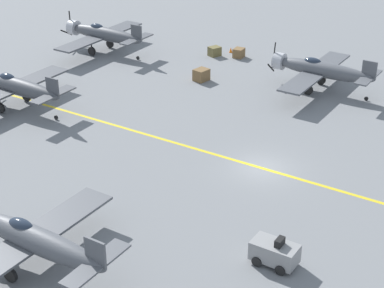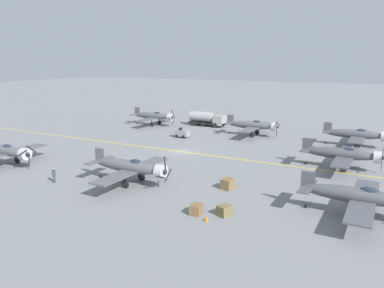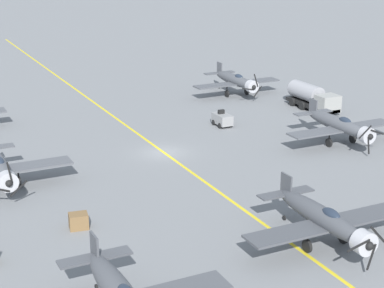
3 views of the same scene
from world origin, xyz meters
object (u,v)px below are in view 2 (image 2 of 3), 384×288
Objects in this scene: airplane_far_right at (359,196)px; airplane_far_center at (343,154)px; airplane_far_left at (356,134)px; tow_tractor at (182,133)px; supply_crate_by_tanker at (225,211)px; airplane_near_right at (4,151)px; supply_crate_outboard at (228,184)px; airplane_mid_right at (131,167)px; ground_crew_walking at (54,175)px; airplane_mid_left at (253,125)px; supply_crate_mid_lane at (196,209)px; airplane_near_left at (154,116)px; traffic_cone at (206,218)px; fuel_tanker at (207,119)px.

airplane_far_right is 1.00× the size of airplane_far_center.
airplane_far_left is 4.62× the size of tow_tractor.
supply_crate_by_tanker is (28.75, 21.01, -0.30)m from tow_tractor.
supply_crate_outboard is at bearing 84.22° from airplane_near_right.
airplane_near_right reaches higher than supply_crate_outboard.
airplane_mid_right is 26.83m from tow_tractor.
airplane_mid_left is at bearing 163.57° from ground_crew_walking.
supply_crate_outboard is (-7.79, -0.23, 0.08)m from supply_crate_mid_lane.
airplane_far_right reaches higher than airplane_near_left.
traffic_cone is at bearing -37.06° from airplane_far_center.
ground_crew_walking is 1.30× the size of supply_crate_outboard.
supply_crate_outboard is 2.45× the size of traffic_cone.
airplane_mid_left and airplane_far_center have the same top height.
airplane_near_right is 6.85× the size of ground_crew_walking.
airplane_far_right reaches higher than supply_crate_outboard.
tow_tractor is (-25.57, -8.04, -1.22)m from airplane_mid_right.
ground_crew_walking reaches higher than supply_crate_by_tanker.
airplane_far_right is at bearing 79.05° from airplane_near_right.
supply_crate_by_tanker is at bearing -36.47° from airplane_far_center.
airplane_mid_right is 11.07m from supply_crate_outboard.
supply_crate_outboard is (30.38, 30.17, -1.45)m from airplane_near_left.
airplane_far_left is 46.40m from ground_crew_walking.
airplane_mid_left is (-0.39, -17.73, -0.00)m from airplane_far_left.
airplane_mid_left is 38.00m from supply_crate_mid_lane.
airplane_near_right reaches higher than traffic_cone.
airplane_mid_left is 33.18m from airplane_mid_right.
airplane_far_center is at bearing 160.69° from supply_crate_by_tanker.
airplane_near_right is 30.40m from supply_crate_outboard.
airplane_mid_right is at bearing 17.46° from tow_tractor.
airplane_far_left reaches higher than airplane_mid_left.
airplane_mid_right reaches higher than airplane_far_center.
airplane_mid_right reaches higher than supply_crate_by_tanker.
airplane_mid_left is 21.82× the size of traffic_cone.
supply_crate_mid_lane is 2.10× the size of traffic_cone.
airplane_near_left reaches higher than airplane_mid_left.
airplane_near_left is 10.37× the size of supply_crate_mid_lane.
supply_crate_by_tanker is 1.01× the size of supply_crate_mid_lane.
airplane_mid_left reaches higher than traffic_cone.
airplane_near_left is at bearing -65.57° from fuel_tanker.
ground_crew_walking is 19.87m from supply_crate_outboard.
supply_crate_by_tanker is at bearing 20.92° from supply_crate_outboard.
traffic_cone is (22.82, -8.26, -1.74)m from airplane_far_center.
airplane_near_left is at bearing 164.26° from airplane_near_right.
airplane_far_right is 13.42m from supply_crate_outboard.
airplane_near_left is 49.64m from supply_crate_by_tanker.
airplane_mid_left is at bearing 124.52° from tow_tractor.
ground_crew_walking is (21.62, -28.35, -1.06)m from airplane_far_center.
airplane_far_left reaches higher than fuel_tanker.
tow_tractor is at bearing 5.96° from fuel_tanker.
airplane_far_left is 1.00× the size of airplane_far_right.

